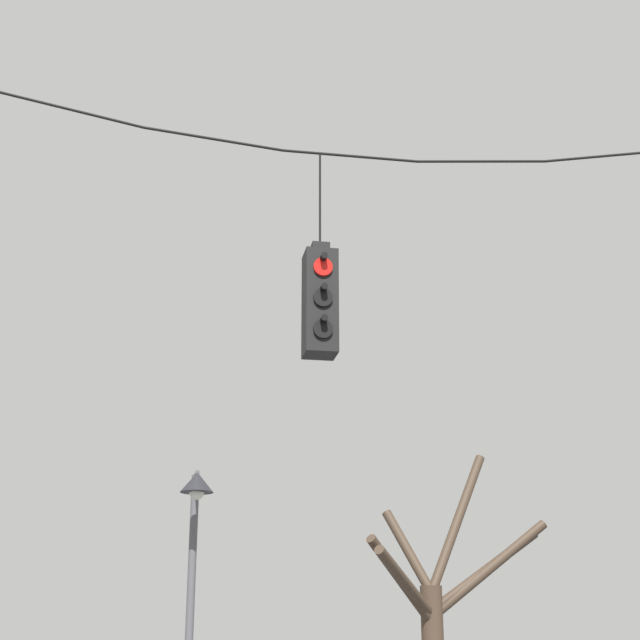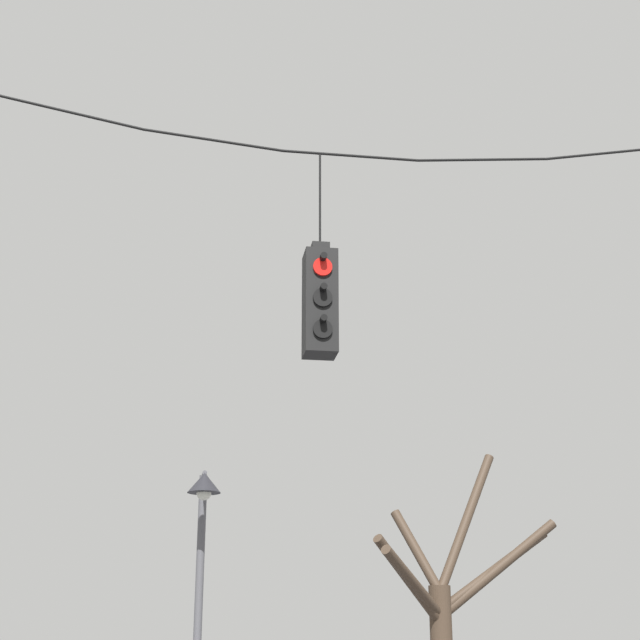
# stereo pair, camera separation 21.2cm
# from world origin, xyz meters

# --- Properties ---
(span_wire) EXTENTS (10.61, 0.03, 0.86)m
(span_wire) POSITION_xyz_m (0.00, -0.37, 7.13)
(span_wire) COLOR black
(traffic_light_near_left_pole) EXTENTS (0.34, 0.58, 2.31)m
(traffic_light_near_left_pole) POSITION_xyz_m (-0.35, -0.37, 5.11)
(traffic_light_near_left_pole) COLOR black
(street_lamp) EXTENTS (0.49, 0.84, 4.19)m
(street_lamp) POSITION_xyz_m (-1.34, 4.69, 3.18)
(street_lamp) COLOR #515156
(street_lamp) RESTS_ON ground_plane
(bare_tree) EXTENTS (3.14, 2.18, 4.75)m
(bare_tree) POSITION_xyz_m (2.36, 4.86, 2.11)
(bare_tree) COLOR #423326
(bare_tree) RESTS_ON ground_plane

